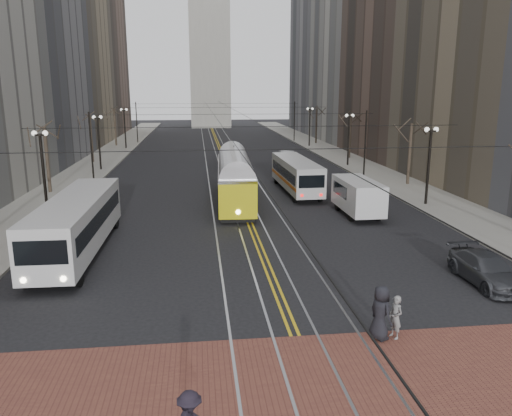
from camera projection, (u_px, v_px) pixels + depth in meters
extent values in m
plane|color=black|center=(290.00, 324.00, 18.66)|extent=(260.00, 260.00, 0.00)
cube|color=gray|center=(101.00, 161.00, 60.42)|extent=(5.00, 140.00, 0.15)
cube|color=gray|center=(341.00, 157.00, 63.82)|extent=(5.00, 140.00, 0.15)
cube|color=brown|center=(315.00, 385.00, 14.80)|extent=(25.00, 6.00, 0.01)
cube|color=gray|center=(224.00, 160.00, 62.14)|extent=(4.80, 130.00, 0.02)
cube|color=gold|center=(224.00, 160.00, 62.14)|extent=(0.42, 130.00, 0.01)
cube|color=brown|center=(76.00, 27.00, 94.23)|extent=(16.00, 20.00, 40.00)
cube|color=brown|center=(426.00, 20.00, 62.05)|extent=(16.00, 20.00, 34.00)
cube|color=slate|center=(339.00, 31.00, 100.00)|extent=(16.00, 20.00, 40.00)
cylinder|color=black|center=(44.00, 176.00, 33.85)|extent=(0.20, 0.20, 5.60)
cylinder|color=black|center=(99.00, 145.00, 53.18)|extent=(0.20, 0.20, 5.60)
cylinder|color=black|center=(125.00, 130.00, 72.50)|extent=(0.20, 0.20, 5.60)
cylinder|color=black|center=(428.00, 169.00, 36.96)|extent=(0.20, 0.20, 5.60)
cylinder|color=black|center=(349.00, 142.00, 56.28)|extent=(0.20, 0.20, 5.60)
cylinder|color=black|center=(310.00, 128.00, 75.60)|extent=(0.20, 0.20, 5.60)
cylinder|color=#382D23|center=(47.00, 160.00, 41.36)|extent=(0.28, 0.28, 5.60)
cylinder|color=#382D23|center=(91.00, 139.00, 58.75)|extent=(0.28, 0.28, 5.60)
cylinder|color=#382D23|center=(115.00, 128.00, 76.14)|extent=(0.28, 0.28, 5.60)
cylinder|color=#382D23|center=(409.00, 155.00, 44.91)|extent=(0.28, 0.28, 5.60)
cylinder|color=#382D23|center=(350.00, 137.00, 62.30)|extent=(0.28, 0.28, 5.60)
cylinder|color=#382D23|center=(316.00, 126.00, 79.69)|extent=(0.28, 0.28, 5.60)
cylinder|color=black|center=(211.00, 111.00, 60.58)|extent=(0.03, 120.00, 0.03)
cylinder|color=black|center=(236.00, 111.00, 60.92)|extent=(0.03, 120.00, 0.03)
cylinder|color=black|center=(91.00, 148.00, 45.42)|extent=(0.16, 0.16, 6.60)
cylinder|color=black|center=(137.00, 123.00, 80.20)|extent=(0.16, 0.16, 6.60)
cylinder|color=black|center=(365.00, 145.00, 48.34)|extent=(0.16, 0.16, 6.60)
cylinder|color=black|center=(294.00, 122.00, 83.13)|extent=(0.16, 0.16, 6.60)
cube|color=silver|center=(77.00, 226.00, 26.39)|extent=(2.67, 12.07, 3.01)
cube|color=#CDC412|center=(235.00, 182.00, 38.28)|extent=(3.10, 13.55, 3.17)
cube|color=silver|center=(296.00, 176.00, 42.37)|extent=(2.56, 10.64, 2.76)
cube|color=silver|center=(358.00, 198.00, 34.48)|extent=(2.24, 5.65, 2.48)
imported|color=#404348|center=(291.00, 166.00, 52.31)|extent=(1.89, 4.42, 1.49)
imported|color=#A8ABB0|center=(287.00, 157.00, 58.77)|extent=(1.90, 4.57, 1.47)
imported|color=#3C3E43|center=(486.00, 269.00, 22.43)|extent=(1.89, 4.61, 1.33)
imported|color=black|center=(380.00, 313.00, 17.31)|extent=(0.94, 1.12, 1.96)
imported|color=gray|center=(396.00, 317.00, 17.42)|extent=(0.54, 0.66, 1.56)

